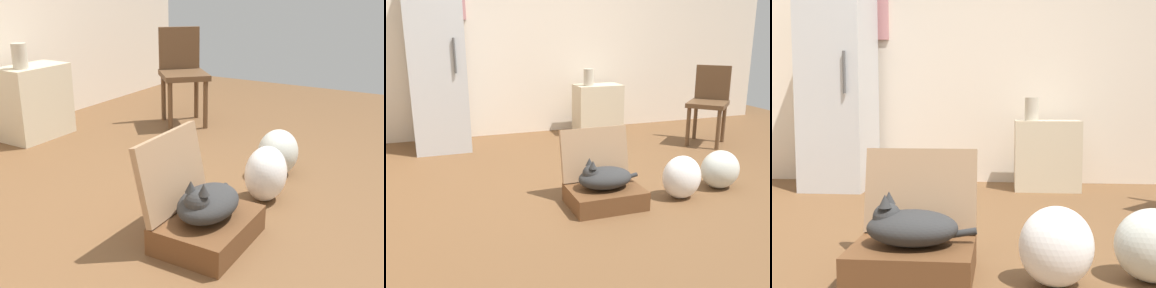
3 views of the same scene
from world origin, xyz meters
The scene contains 9 objects.
ground_plane centered at (0.00, 0.00, 0.00)m, with size 7.68×7.68×0.00m, color brown.
suitcase_base centered at (-0.21, -0.28, 0.07)m, with size 0.55×0.41×0.14m, color brown.
suitcase_lid centered at (-0.21, -0.06, 0.35)m, with size 0.55×0.41×0.04m, color #9B7756.
cat centered at (-0.22, -0.28, 0.23)m, with size 0.49×0.28×0.23m.
plastic_bag_white centered at (0.41, -0.34, 0.17)m, with size 0.31×0.25×0.34m, color white.
plastic_bag_clear centered at (0.84, -0.25, 0.16)m, with size 0.33×0.27×0.32m, color silver.
side_table centered at (0.58, 1.85, 0.31)m, with size 0.57×0.34×0.62m, color beige.
vase_tall centered at (0.44, 1.81, 0.72)m, with size 0.12×0.12×0.20m, color #B7AD99.
chair centered at (1.62, 1.01, 0.49)m, with size 0.61×0.61×0.89m.
Camera 1 is at (-2.10, -1.30, 1.27)m, focal length 44.00 mm.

